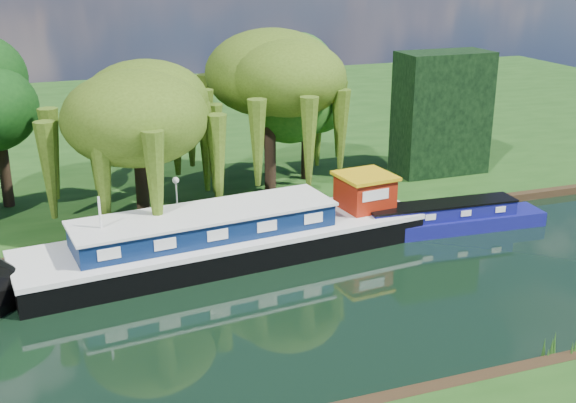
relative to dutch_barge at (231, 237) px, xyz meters
name	(u,v)px	position (x,y,z in m)	size (l,w,h in m)	color
ground	(218,316)	(-2.22, -5.74, -1.07)	(120.00, 120.00, 0.00)	black
far_bank	(115,131)	(-2.22, 28.26, -0.85)	(120.00, 52.00, 0.45)	#173B10
dutch_barge	(231,237)	(0.00, 0.00, 0.00)	(20.87, 6.80, 4.33)	black
narrowboat	(441,220)	(11.74, -0.45, -0.45)	(12.15, 2.72, 1.76)	navy
red_dinghy	(8,278)	(-10.56, 1.30, -1.07)	(2.23, 3.12, 0.65)	maroon
white_cruiser	(441,230)	(11.89, -0.31, -1.07)	(1.90, 2.20, 1.16)	silver
willow_left	(137,115)	(-3.47, 5.26, 5.35)	(6.86, 6.86, 8.22)	black
willow_right	(270,87)	(4.79, 8.08, 5.84)	(7.27, 7.27, 8.86)	black
tree_far_right	(306,94)	(7.80, 9.86, 4.91)	(4.91, 4.91, 8.03)	black
conifer_hedge	(442,113)	(16.78, 8.26, 3.38)	(6.00, 3.00, 8.00)	black
lamppost	(176,187)	(-1.72, 4.76, 1.35)	(0.36, 0.36, 2.56)	silver
mooring_posts	(167,228)	(-2.72, 2.66, -0.12)	(19.16, 0.16, 1.00)	silver
reeds_near	(459,366)	(4.65, -13.32, -0.52)	(33.70, 1.50, 1.10)	#1D5115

